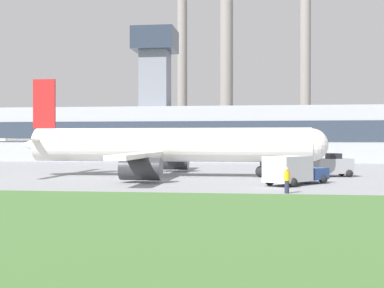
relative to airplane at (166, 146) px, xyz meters
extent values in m
plane|color=gray|center=(-2.24, 1.98, -2.86)|extent=(400.00, 400.00, 0.00)
cube|color=#9EA3AD|center=(-2.24, 38.36, 1.51)|extent=(86.72, 12.78, 8.73)
cube|color=#2D3847|center=(-2.24, 31.91, 1.94)|extent=(84.99, 0.16, 3.14)
cube|color=slate|center=(-8.87, 38.36, 6.32)|extent=(4.66, 4.66, 18.37)
cube|color=#283342|center=(-8.87, 38.36, 17.37)|extent=(7.00, 7.00, 3.73)
cylinder|color=gray|center=(-8.39, 65.54, 15.33)|extent=(2.14, 2.14, 36.39)
cylinder|color=gray|center=(1.23, 66.25, 15.53)|extent=(2.84, 2.84, 36.78)
cylinder|color=gray|center=(17.97, 65.14, 17.68)|extent=(2.27, 2.27, 41.08)
cylinder|color=white|center=(0.43, 0.00, 0.14)|extent=(26.32, 3.19, 3.19)
sphere|color=white|center=(13.59, 0.00, 0.14)|extent=(3.03, 3.03, 3.03)
cone|color=white|center=(-12.73, 0.00, 0.14)|extent=(3.50, 3.03, 3.03)
cube|color=#B21E1E|center=(-12.06, 0.00, 4.13)|extent=(2.23, 0.24, 4.80)
cube|color=white|center=(-12.30, -4.13, 0.62)|extent=(0.72, 8.26, 0.20)
cube|color=white|center=(-12.30, 4.13, 0.62)|extent=(0.72, 8.26, 0.20)
cube|color=white|center=(-0.89, -7.52, -0.66)|extent=(1.61, 13.76, 0.36)
cube|color=white|center=(-0.89, 7.52, -0.66)|extent=(1.61, 13.76, 0.36)
cylinder|color=#333338|center=(-0.59, -7.79, -1.73)|extent=(3.33, 1.85, 1.85)
cylinder|color=#333338|center=(-0.59, 7.79, -1.73)|extent=(3.33, 1.85, 1.85)
cylinder|color=#59595B|center=(8.98, 0.00, -1.50)|extent=(0.20, 0.20, 1.68)
sphere|color=black|center=(8.98, 0.00, -2.34)|extent=(1.04, 1.04, 1.04)
cylinder|color=#59595B|center=(-2.20, -2.19, -1.50)|extent=(0.20, 0.20, 1.68)
sphere|color=black|center=(-2.20, -2.19, -2.34)|extent=(1.04, 1.04, 1.04)
cylinder|color=#59595B|center=(-2.20, 2.19, -1.50)|extent=(0.20, 0.20, 1.68)
sphere|color=black|center=(-2.20, 2.19, -2.34)|extent=(1.04, 1.04, 1.04)
cube|color=gray|center=(15.75, 1.56, -1.85)|extent=(3.66, 2.61, 1.38)
cube|color=black|center=(15.75, 1.56, -0.91)|extent=(1.45, 1.52, 0.50)
sphere|color=black|center=(17.09, 1.05, -2.51)|extent=(0.70, 0.70, 0.70)
sphere|color=black|center=(16.64, 2.69, -2.51)|extent=(0.70, 0.70, 0.70)
sphere|color=black|center=(14.86, 0.43, -2.51)|extent=(0.70, 0.70, 0.70)
sphere|color=black|center=(14.41, 2.08, -2.51)|extent=(0.70, 0.70, 0.70)
cube|color=#2D4C93|center=(12.98, -6.24, -2.09)|extent=(3.02, 3.05, 0.91)
cube|color=silver|center=(11.06, -9.01, -1.59)|extent=(3.93, 4.37, 1.92)
sphere|color=black|center=(13.89, -6.68, -2.51)|extent=(0.70, 0.70, 0.70)
sphere|color=black|center=(12.24, -5.54, -2.51)|extent=(0.70, 0.70, 0.70)
sphere|color=black|center=(11.34, -10.38, -2.51)|extent=(0.70, 0.70, 0.70)
sphere|color=black|center=(9.69, -9.23, -2.51)|extent=(0.70, 0.70, 0.70)
cylinder|color=#23283D|center=(10.71, -14.96, -2.45)|extent=(0.32, 0.32, 0.82)
cylinder|color=#F2A514|center=(10.71, -14.96, -1.72)|extent=(0.40, 0.40, 0.65)
sphere|color=tan|center=(10.71, -14.96, -1.29)|extent=(0.22, 0.22, 0.22)
cube|color=black|center=(9.60, -3.08, -2.84)|extent=(0.46, 0.46, 0.03)
cone|color=orange|center=(9.60, -3.08, -2.50)|extent=(0.33, 0.33, 0.72)
camera|label=1|loc=(9.22, -49.87, 0.59)|focal=50.00mm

